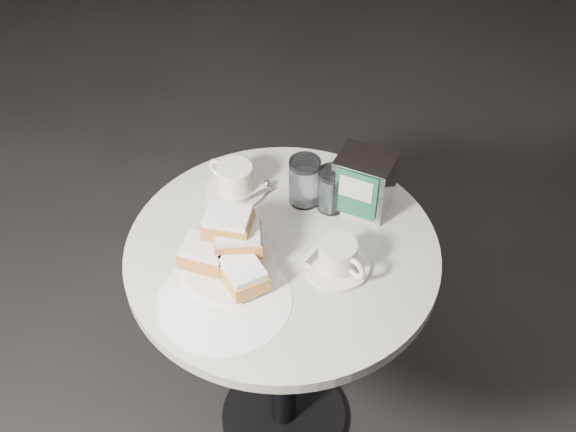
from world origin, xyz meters
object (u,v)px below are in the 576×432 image
Objects in this scene: beignet_plate at (229,252)px; napkin_dispenser at (364,183)px; coffee_cup_left at (235,180)px; water_glass_left at (305,182)px; coffee_cup_right at (338,258)px; cafe_table at (283,304)px; water_glass_right at (332,190)px.

beignet_plate is 0.35m from napkin_dispenser.
coffee_cup_left is 0.17m from water_glass_left.
napkin_dispenser is (0.12, 0.07, 0.02)m from water_glass_left.
napkin_dispenser reaches higher than coffee_cup_left.
coffee_cup_right is at bearing -32.91° from water_glass_left.
water_glass_right is at bearing 88.97° from cafe_table.
beignet_plate is 1.42× the size of coffee_cup_left.
water_glass_left is at bearing 111.17° from cafe_table.
coffee_cup_left reaches higher than coffee_cup_right.
water_glass_right is at bearing 139.70° from coffee_cup_right.
coffee_cup_left is at bearing -151.90° from water_glass_left.
coffee_cup_right is at bearing -48.78° from water_glass_right.
napkin_dispenser is at bearing 119.01° from coffee_cup_right.
napkin_dispenser is at bearing 27.24° from coffee_cup_left.
water_glass_left is (-0.19, 0.12, 0.03)m from coffee_cup_right.
coffee_cup_left is 1.43× the size of water_glass_right.
coffee_cup_right is at bearing 13.37° from cafe_table.
coffee_cup_left is 0.34m from coffee_cup_right.
water_glass_left reaches higher than coffee_cup_right.
coffee_cup_right is (0.18, 0.15, -0.02)m from beignet_plate.
cafe_table is 0.32m from coffee_cup_left.
coffee_cup_left is (-0.16, 0.19, -0.02)m from beignet_plate.
water_glass_right is (0.06, 0.02, -0.01)m from water_glass_left.
napkin_dispenser reaches higher than water_glass_right.
napkin_dispenser is (0.26, 0.15, 0.04)m from coffee_cup_left.
coffee_cup_right is 0.21m from napkin_dispenser.
water_glass_left is at bearing -160.48° from water_glass_right.
coffee_cup_left is 1.30× the size of water_glass_left.
beignet_plate is 1.52× the size of napkin_dispenser.
water_glass_left is 1.10× the size of water_glass_right.
beignet_plate is at bearing -132.60° from coffee_cup_right.
coffee_cup_right is (0.34, -0.04, -0.00)m from coffee_cup_left.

